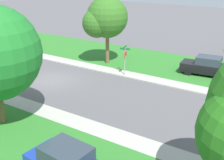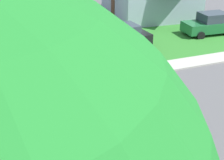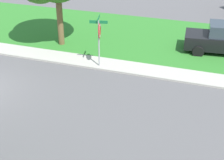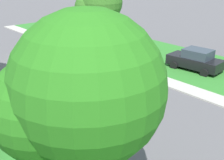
# 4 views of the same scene
# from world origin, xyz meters

# --- Properties ---
(ground_plane) EXTENTS (120.00, 120.00, 0.00)m
(ground_plane) POSITION_xyz_m (0.00, 0.00, 0.00)
(ground_plane) COLOR #565456
(sidewalk_east) EXTENTS (1.40, 56.00, 0.10)m
(sidewalk_east) POSITION_xyz_m (4.70, 12.00, 0.05)
(sidewalk_east) COLOR #ADA89E
(sidewalk_east) RESTS_ON ground
(sidewalk_west) EXTENTS (1.40, 56.00, 0.10)m
(sidewalk_west) POSITION_xyz_m (-4.70, 12.00, 0.05)
(sidewalk_west) COLOR #ADA89E
(sidewalk_west) RESTS_ON ground
(lawn_west) EXTENTS (8.00, 56.00, 0.08)m
(lawn_west) POSITION_xyz_m (-9.40, 12.00, 0.04)
(lawn_west) COLOR #2D7528
(lawn_west) RESTS_ON ground
(stop_sign_far_corner) EXTENTS (0.90, 0.90, 2.77)m
(stop_sign_far_corner) POSITION_xyz_m (-4.34, 4.68, 1.89)
(stop_sign_far_corner) COLOR #9E9EA3
(stop_sign_far_corner) RESTS_ON ground
(car_black_driveway_right) EXTENTS (2.35, 4.45, 1.76)m
(car_black_driveway_right) POSITION_xyz_m (-8.44, 10.73, 0.87)
(car_black_driveway_right) COLOR black
(car_black_driveway_right) RESTS_ON ground
(tree_across_left) EXTENTS (5.04, 4.68, 7.07)m
(tree_across_left) POSITION_xyz_m (7.16, 16.85, 4.57)
(tree_across_left) COLOR brown
(tree_across_left) RESTS_ON ground
(tree_sidewalk_mid) EXTENTS (4.29, 3.99, 6.67)m
(tree_sidewalk_mid) POSITION_xyz_m (-6.27, 1.21, 4.54)
(tree_sidewalk_mid) COLOR brown
(tree_sidewalk_mid) RESTS_ON ground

